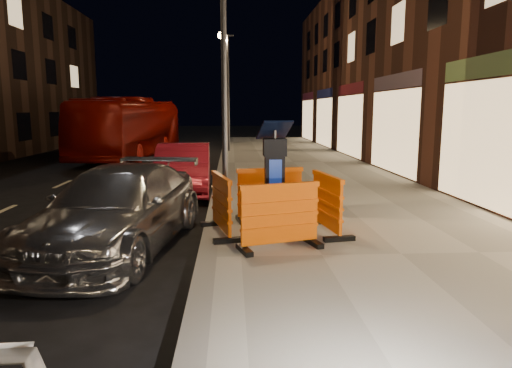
{
  "coord_description": "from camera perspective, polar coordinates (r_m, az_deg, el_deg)",
  "views": [
    {
      "loc": [
        0.39,
        -6.65,
        2.36
      ],
      "look_at": [
        0.8,
        1.0,
        1.1
      ],
      "focal_mm": 32.0,
      "sensor_mm": 36.0,
      "label": 1
    }
  ],
  "objects": [
    {
      "name": "street_lamp_mid",
      "position": [
        9.69,
        -4.01,
        13.99
      ],
      "size": [
        0.12,
        0.12,
        6.0
      ],
      "primitive_type": "cylinder",
      "color": "#3F3F44",
      "rests_on": "sidewalk"
    },
    {
      "name": "barrier_back",
      "position": [
        9.12,
        1.75,
        -1.29
      ],
      "size": [
        1.43,
        0.76,
        1.06
      ],
      "primitive_type": "cube",
      "rotation": [
        0.0,
        0.0,
        0.15
      ],
      "color": "#FF6206",
      "rests_on": "sidewalk"
    },
    {
      "name": "ground_plane",
      "position": [
        7.07,
        -6.14,
        -10.22
      ],
      "size": [
        120.0,
        120.0,
        0.0
      ],
      "primitive_type": "plane",
      "color": "black",
      "rests_on": "ground"
    },
    {
      "name": "barrier_bldgside",
      "position": [
        8.33,
        8.83,
        -2.41
      ],
      "size": [
        0.78,
        1.43,
        1.06
      ],
      "primitive_type": "cube",
      "rotation": [
        0.0,
        0.0,
        1.74
      ],
      "color": "#FF6206",
      "rests_on": "sidewalk"
    },
    {
      "name": "bus_doubledecker",
      "position": [
        23.51,
        -15.13,
        3.24
      ],
      "size": [
        3.44,
        10.62,
        2.91
      ],
      "primitive_type": "imported",
      "rotation": [
        0.0,
        0.0,
        -0.1
      ],
      "color": "#830903",
      "rests_on": "ground"
    },
    {
      "name": "sidewalk",
      "position": [
        7.51,
        17.67,
        -8.84
      ],
      "size": [
        6.0,
        60.0,
        0.15
      ],
      "primitive_type": "cube",
      "color": "gray",
      "rests_on": "ground"
    },
    {
      "name": "car_red",
      "position": [
        13.23,
        -8.98,
        -1.06
      ],
      "size": [
        1.65,
        4.27,
        1.39
      ],
      "primitive_type": "imported",
      "rotation": [
        0.0,
        0.0,
        0.04
      ],
      "color": "maroon",
      "rests_on": "ground"
    },
    {
      "name": "barrier_front",
      "position": [
        7.27,
        3.01,
        -4.05
      ],
      "size": [
        1.46,
        0.93,
        1.06
      ],
      "primitive_type": "cube",
      "rotation": [
        0.0,
        0.0,
        0.29
      ],
      "color": "#FF6206",
      "rests_on": "sidewalk"
    },
    {
      "name": "barrier_kerbside",
      "position": [
        8.16,
        -4.36,
        -2.58
      ],
      "size": [
        0.87,
        1.45,
        1.06
      ],
      "primitive_type": "cube",
      "rotation": [
        0.0,
        0.0,
        1.81
      ],
      "color": "#FF6206",
      "rests_on": "sidewalk"
    },
    {
      "name": "street_lamp_far",
      "position": [
        24.67,
        -3.48,
        11.15
      ],
      "size": [
        0.12,
        0.12,
        6.0
      ],
      "primitive_type": "cylinder",
      "color": "#3F3F44",
      "rests_on": "sidewalk"
    },
    {
      "name": "car_silver",
      "position": [
        8.25,
        -16.62,
        -7.7
      ],
      "size": [
        2.71,
        5.03,
        1.39
      ],
      "primitive_type": "imported",
      "rotation": [
        0.0,
        0.0,
        -0.17
      ],
      "color": "#A0A0A4",
      "rests_on": "ground"
    },
    {
      "name": "kerb",
      "position": [
        7.05,
        -6.15,
        -9.64
      ],
      "size": [
        0.3,
        60.0,
        0.15
      ],
      "primitive_type": "cube",
      "color": "slate",
      "rests_on": "ground"
    },
    {
      "name": "parking_kiosk",
      "position": [
        8.11,
        2.33,
        0.39
      ],
      "size": [
        0.71,
        0.71,
        1.9
      ],
      "primitive_type": "cube",
      "rotation": [
        0.0,
        0.0,
        0.21
      ],
      "color": "black",
      "rests_on": "sidewalk"
    }
  ]
}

